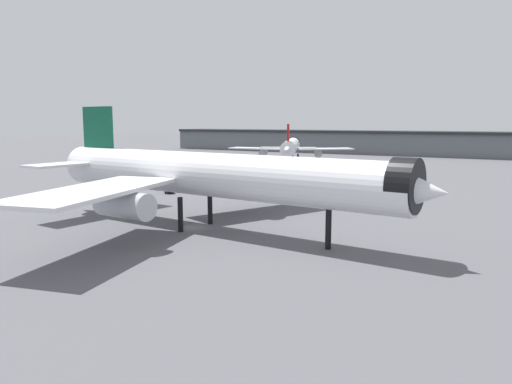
{
  "coord_description": "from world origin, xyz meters",
  "views": [
    {
      "loc": [
        48.93,
        -55.51,
        15.94
      ],
      "look_at": [
        11.49,
        -0.15,
        6.36
      ],
      "focal_mm": 34.65,
      "sensor_mm": 36.0,
      "label": 1
    }
  ],
  "objects_px": {
    "baggage_tug_wing": "(169,189)",
    "airliner_far_taxiway": "(291,147)",
    "airliner_near_gate": "(208,175)",
    "traffic_cone_wingtip": "(212,191)",
    "traffic_cone_near_nose": "(126,194)"
  },
  "relations": [
    {
      "from": "traffic_cone_near_nose",
      "to": "baggage_tug_wing",
      "type": "bearing_deg",
      "value": 59.45
    },
    {
      "from": "airliner_far_taxiway",
      "to": "baggage_tug_wing",
      "type": "distance_m",
      "value": 80.88
    },
    {
      "from": "airliner_far_taxiway",
      "to": "traffic_cone_wingtip",
      "type": "bearing_deg",
      "value": 169.48
    },
    {
      "from": "baggage_tug_wing",
      "to": "airliner_far_taxiway",
      "type": "bearing_deg",
      "value": 151.81
    },
    {
      "from": "baggage_tug_wing",
      "to": "traffic_cone_wingtip",
      "type": "bearing_deg",
      "value": 93.23
    },
    {
      "from": "airliner_far_taxiway",
      "to": "traffic_cone_near_nose",
      "type": "bearing_deg",
      "value": 159.24
    },
    {
      "from": "airliner_far_taxiway",
      "to": "traffic_cone_wingtip",
      "type": "distance_m",
      "value": 76.41
    },
    {
      "from": "airliner_near_gate",
      "to": "traffic_cone_wingtip",
      "type": "relative_size",
      "value": 112.54
    },
    {
      "from": "traffic_cone_near_nose",
      "to": "airliner_near_gate",
      "type": "bearing_deg",
      "value": -23.74
    },
    {
      "from": "airliner_far_taxiway",
      "to": "baggage_tug_wing",
      "type": "height_order",
      "value": "airliner_far_taxiway"
    },
    {
      "from": "airliner_far_taxiway",
      "to": "traffic_cone_wingtip",
      "type": "height_order",
      "value": "airliner_far_taxiway"
    },
    {
      "from": "airliner_far_taxiway",
      "to": "baggage_tug_wing",
      "type": "bearing_deg",
      "value": 163.35
    },
    {
      "from": "airliner_near_gate",
      "to": "baggage_tug_wing",
      "type": "xyz_separation_m",
      "value": [
        -31.36,
        24.23,
        -7.16
      ]
    },
    {
      "from": "traffic_cone_near_nose",
      "to": "airliner_far_taxiway",
      "type": "bearing_deg",
      "value": 96.36
    },
    {
      "from": "baggage_tug_wing",
      "to": "airliner_near_gate",
      "type": "bearing_deg",
      "value": 13.65
    }
  ]
}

